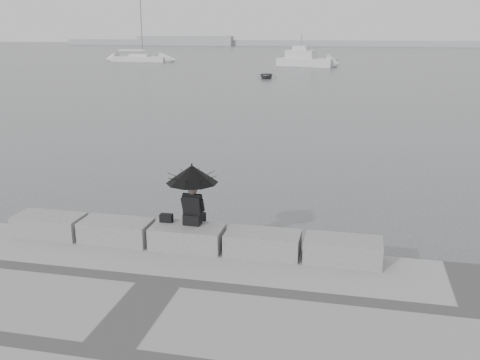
% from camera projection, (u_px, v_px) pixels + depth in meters
% --- Properties ---
extents(ground, '(360.00, 360.00, 0.00)m').
position_uv_depth(ground, '(194.00, 260.00, 12.48)').
color(ground, '#46494B').
rests_on(ground, ground).
extents(stone_block_far_left, '(1.60, 0.80, 0.50)m').
position_uv_depth(stone_block_far_left, '(49.00, 225.00, 12.56)').
color(stone_block_far_left, slate).
rests_on(stone_block_far_left, promenade).
extents(stone_block_left, '(1.60, 0.80, 0.50)m').
position_uv_depth(stone_block_left, '(116.00, 231.00, 12.21)').
color(stone_block_left, slate).
rests_on(stone_block_left, promenade).
extents(stone_block_centre, '(1.60, 0.80, 0.50)m').
position_uv_depth(stone_block_centre, '(187.00, 237.00, 11.85)').
color(stone_block_centre, slate).
rests_on(stone_block_centre, promenade).
extents(stone_block_right, '(1.60, 0.80, 0.50)m').
position_uv_depth(stone_block_right, '(263.00, 244.00, 11.50)').
color(stone_block_right, slate).
rests_on(stone_block_right, promenade).
extents(stone_block_far_right, '(1.60, 0.80, 0.50)m').
position_uv_depth(stone_block_far_right, '(343.00, 250.00, 11.15)').
color(stone_block_far_right, slate).
rests_on(stone_block_far_right, promenade).
extents(seated_person, '(1.16, 1.16, 1.39)m').
position_uv_depth(seated_person, '(192.00, 181.00, 11.69)').
color(seated_person, black).
rests_on(seated_person, stone_block_centre).
extents(bag, '(0.28, 0.16, 0.18)m').
position_uv_depth(bag, '(166.00, 218.00, 12.05)').
color(bag, black).
rests_on(bag, stone_block_centre).
extents(distant_landmass, '(180.00, 8.00, 2.80)m').
position_uv_depth(distant_landmass, '(322.00, 43.00, 159.00)').
color(distant_landmass, '#9EA1A4').
rests_on(distant_landmass, ground).
extents(sailboat_left, '(9.06, 2.71, 12.90)m').
position_uv_depth(sailboat_left, '(140.00, 58.00, 85.93)').
color(sailboat_left, silver).
rests_on(sailboat_left, ground).
extents(motor_cruiser, '(8.64, 5.07, 4.50)m').
position_uv_depth(motor_cruiser, '(306.00, 60.00, 75.23)').
color(motor_cruiser, silver).
rests_on(motor_cruiser, ground).
extents(dinghy, '(3.31, 1.71, 0.54)m').
position_uv_depth(dinghy, '(266.00, 76.00, 57.57)').
color(dinghy, slate).
rests_on(dinghy, ground).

